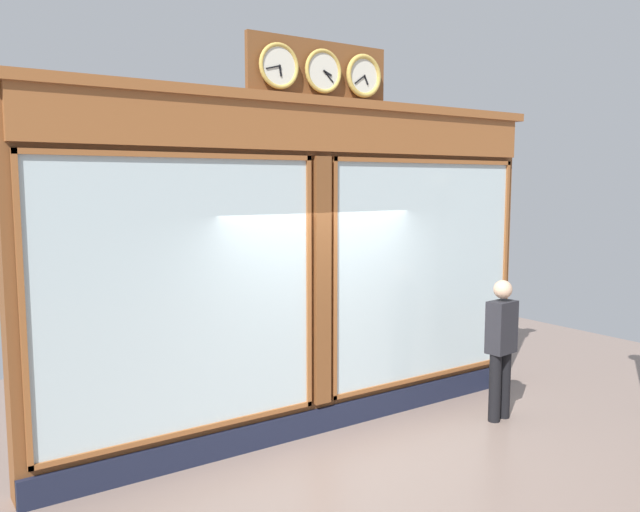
% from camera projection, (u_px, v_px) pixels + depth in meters
% --- Properties ---
extents(shop_facade, '(6.50, 0.42, 4.34)m').
position_uv_depth(shop_facade, '(314.00, 266.00, 7.25)').
color(shop_facade, brown).
rests_on(shop_facade, ground_plane).
extents(pedestrian, '(0.38, 0.26, 1.69)m').
position_uv_depth(pedestrian, '(501.00, 343.00, 7.63)').
color(pedestrian, black).
rests_on(pedestrian, ground_plane).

